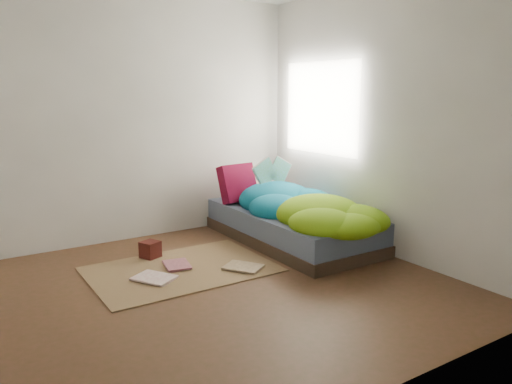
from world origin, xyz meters
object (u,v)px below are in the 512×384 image
wooden_box (150,249)px  floor_book_b (165,267)px  bed (292,226)px  pillow_magenta (238,183)px  floor_book_a (145,283)px  open_book (273,163)px

wooden_box → floor_book_b: (-0.00, -0.36, -0.06)m
bed → pillow_magenta: 0.82m
floor_book_b → floor_book_a: bearing=-125.3°
bed → floor_book_a: 1.82m
open_book → bed: bearing=-92.9°
floor_book_a → open_book: bearing=-8.8°
floor_book_a → wooden_box: bearing=34.1°
wooden_box → floor_book_a: size_ratio=0.47×
floor_book_a → floor_book_b: size_ratio=1.15×
open_book → wooden_box: size_ratio=2.64×
pillow_magenta → open_book: 0.48m
bed → wooden_box: (-1.48, 0.28, -0.08)m
pillow_magenta → floor_book_b: (-1.22, -0.75, -0.53)m
bed → pillow_magenta: bearing=111.6°
floor_book_a → floor_book_b: 0.40m
pillow_magenta → bed: bearing=-74.7°
pillow_magenta → wooden_box: pillow_magenta is taller
pillow_magenta → open_book: (0.28, -0.30, 0.25)m
wooden_box → floor_book_b: bearing=-90.3°
floor_book_a → floor_book_b: floor_book_b is taller
open_book → floor_book_a: bearing=-158.9°
pillow_magenta → floor_book_b: 1.53m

